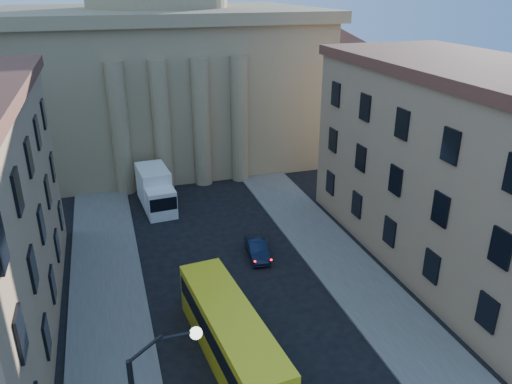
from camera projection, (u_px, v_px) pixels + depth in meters
The scene contains 7 objects.
sidewalk_left at pixel (112, 357), 28.18m from camera, with size 5.00×60.00×0.15m, color #5E5B56.
sidewalk_right at pixel (378, 304), 32.84m from camera, with size 5.00×60.00×0.15m, color #5E5B56.
church at pixel (161, 54), 58.91m from camera, with size 68.02×28.76×36.60m.
building_right at pixel (464, 166), 35.84m from camera, with size 11.60×26.60×14.70m.
car_right_distant at pixel (257, 249), 38.50m from camera, with size 1.40×4.01×1.32m, color black.
city_bus at pixel (231, 334), 27.46m from camera, with size 3.72×11.61×3.22m.
box_truck at pixel (156, 190), 46.58m from camera, with size 3.09×6.75×3.61m.
Camera 1 is at (-7.35, -5.77, 19.62)m, focal length 35.00 mm.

